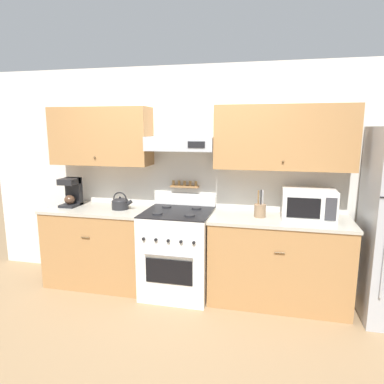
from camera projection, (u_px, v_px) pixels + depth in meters
The scene contains 9 objects.
ground_plane at pixel (171, 304), 3.66m from camera, with size 16.00×16.00×0.00m, color #937551.
wall_back at pixel (189, 163), 3.97m from camera, with size 5.20×0.46×2.55m.
counter_left at pixel (100, 245), 4.11m from camera, with size 1.22×0.66×0.93m.
counter_right at pixel (278, 260), 3.65m from camera, with size 1.45×0.66×0.93m.
stove_range at pixel (178, 252), 3.85m from camera, with size 0.74×0.74×1.09m.
tea_kettle at pixel (120, 203), 3.95m from camera, with size 0.25×0.19×0.20m.
coffee_maker at pixel (72, 192), 4.11m from camera, with size 0.19×0.25×0.34m.
microwave at pixel (308, 204), 3.49m from camera, with size 0.53×0.35×0.31m.
utensil_crock at pixel (260, 210), 3.60m from camera, with size 0.12×0.12×0.29m.
Camera 1 is at (0.98, -3.24, 1.86)m, focal length 32.00 mm.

